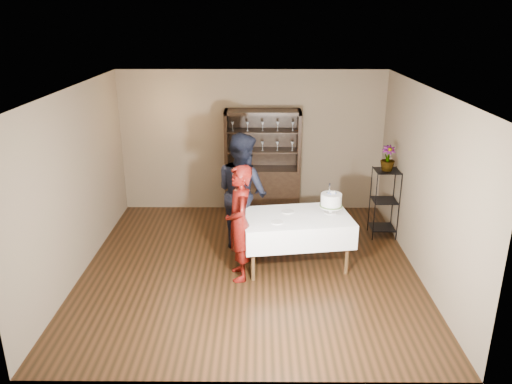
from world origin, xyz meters
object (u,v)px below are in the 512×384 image
at_px(plant_etagere, 384,200).
at_px(woman, 240,223).
at_px(cake_table, 295,228).
at_px(man, 242,192).
at_px(cake, 331,201).
at_px(potted_plant, 388,158).
at_px(china_hutch, 262,180).

relative_size(plant_etagere, woman, 0.70).
distance_m(plant_etagere, cake_table, 1.93).
bearing_deg(woman, man, 170.55).
relative_size(woman, cake, 3.54).
distance_m(woman, potted_plant, 2.87).
height_order(china_hutch, woman, china_hutch).
distance_m(china_hutch, plant_etagere, 2.33).
height_order(man, potted_plant, man).
bearing_deg(man, china_hutch, -53.57).
xyz_separation_m(man, cake, (1.36, -0.51, 0.04)).
xyz_separation_m(plant_etagere, cake_table, (-1.59, -1.09, -0.03)).
bearing_deg(china_hutch, plant_etagere, -26.83).
xyz_separation_m(plant_etagere, woman, (-2.42, -1.47, 0.20)).
distance_m(plant_etagere, woman, 2.84).
height_order(china_hutch, man, china_hutch).
distance_m(china_hutch, man, 1.57).
xyz_separation_m(china_hutch, potted_plant, (2.07, -1.06, 0.74)).
distance_m(woman, man, 1.02).
bearing_deg(china_hutch, cake_table, -77.17).
height_order(plant_etagere, man, man).
height_order(woman, man, man).
bearing_deg(cake_table, cake, 13.62).
relative_size(plant_etagere, cake, 2.48).
bearing_deg(plant_etagere, woman, -148.76).
relative_size(china_hutch, woman, 1.17).
bearing_deg(potted_plant, woman, -148.82).
xyz_separation_m(china_hutch, plant_etagere, (2.08, -1.05, -0.01)).
distance_m(china_hutch, woman, 2.55).
distance_m(cake_table, man, 1.10).
xyz_separation_m(woman, man, (0.01, 1.02, 0.11)).
bearing_deg(potted_plant, cake_table, -145.71).
xyz_separation_m(man, potted_plant, (2.40, 0.44, 0.43)).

